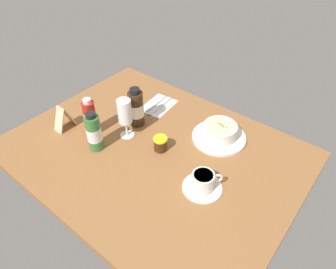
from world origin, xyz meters
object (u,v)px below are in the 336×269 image
at_px(cutlery_setting, 158,106).
at_px(sauce_bottle_green, 94,133).
at_px(porridge_bowl, 220,132).
at_px(menu_card, 63,118).
at_px(sauce_bottle_red, 90,118).
at_px(wine_glass, 124,113).
at_px(sauce_bottle_brown, 136,108).
at_px(coffee_cup, 203,182).
at_px(jam_jar, 160,144).

relative_size(cutlery_setting, sauce_bottle_green, 1.05).
relative_size(porridge_bowl, menu_card, 2.09).
distance_m(porridge_bowl, cutlery_setting, 0.34).
bearing_deg(menu_card, sauce_bottle_red, -156.76).
bearing_deg(porridge_bowl, menu_card, 32.37).
height_order(wine_glass, sauce_bottle_green, wine_glass).
bearing_deg(sauce_bottle_brown, porridge_bowl, -157.45).
bearing_deg(coffee_cup, sauce_bottle_brown, -16.12).
bearing_deg(wine_glass, cutlery_setting, -81.85).
bearing_deg(jam_jar, sauce_bottle_brown, -18.82).
distance_m(wine_glass, sauce_bottle_brown, 0.09).
height_order(cutlery_setting, menu_card, menu_card).
bearing_deg(wine_glass, sauce_bottle_brown, -76.60).
height_order(wine_glass, sauce_bottle_brown, sauce_bottle_brown).
bearing_deg(sauce_bottle_brown, wine_glass, 103.40).
bearing_deg(sauce_bottle_green, wine_glass, -107.33).
xyz_separation_m(coffee_cup, jam_jar, (0.24, -0.06, -0.00)).
bearing_deg(menu_card, jam_jar, -159.75).
relative_size(wine_glass, jam_jar, 2.97).
distance_m(sauce_bottle_brown, sauce_bottle_red, 0.19).
distance_m(coffee_cup, sauce_bottle_green, 0.45).
xyz_separation_m(coffee_cup, menu_card, (0.64, 0.09, 0.02)).
bearing_deg(sauce_bottle_green, cutlery_setting, -90.86).
distance_m(wine_glass, jam_jar, 0.18).
xyz_separation_m(cutlery_setting, wine_glass, (-0.03, 0.24, 0.11)).
distance_m(porridge_bowl, jam_jar, 0.25).
relative_size(jam_jar, sauce_bottle_green, 0.34).
distance_m(coffee_cup, sauce_bottle_red, 0.52).
bearing_deg(sauce_bottle_green, coffee_cup, -168.34).
xyz_separation_m(wine_glass, jam_jar, (-0.16, -0.02, -0.08)).
bearing_deg(jam_jar, sauce_bottle_red, 18.99).
bearing_deg(wine_glass, porridge_bowl, -144.34).
distance_m(sauce_bottle_red, menu_card, 0.13).
bearing_deg(sauce_bottle_green, menu_card, -0.29).
relative_size(coffee_cup, sauce_bottle_green, 0.83).
xyz_separation_m(sauce_bottle_red, sauce_bottle_green, (-0.08, 0.05, -0.00)).
xyz_separation_m(cutlery_setting, menu_card, (0.21, 0.36, 0.05)).
xyz_separation_m(coffee_cup, sauce_bottle_green, (0.44, 0.09, 0.05)).
bearing_deg(coffee_cup, wine_glass, -5.23).
bearing_deg(cutlery_setting, sauce_bottle_red, 74.41).
xyz_separation_m(cutlery_setting, jam_jar, (-0.20, 0.22, 0.03)).
xyz_separation_m(wine_glass, sauce_bottle_red, (0.12, 0.08, -0.04)).
bearing_deg(cutlery_setting, sauce_bottle_brown, 95.20).
relative_size(coffee_cup, menu_card, 1.32).
relative_size(porridge_bowl, sauce_bottle_green, 1.31).
relative_size(cutlery_setting, menu_card, 1.68).
distance_m(jam_jar, sauce_bottle_brown, 0.20).
distance_m(porridge_bowl, wine_glass, 0.39).
relative_size(cutlery_setting, wine_glass, 1.02).
bearing_deg(sauce_bottle_brown, sauce_bottle_green, 84.74).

